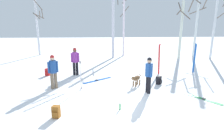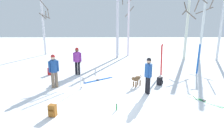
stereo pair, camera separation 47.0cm
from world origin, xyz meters
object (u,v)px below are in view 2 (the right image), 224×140
object	(u,v)px
ski_pair_planted_0	(199,59)
birch_tree_4	(187,27)
birch_tree_2	(118,19)
ski_pair_planted_1	(162,60)
birch_tree_3	(129,24)
birch_tree_5	(204,19)
person_2	(149,73)
dog	(137,79)
birch_tree_1	(44,26)
backpack_2	(51,71)
ski_pair_lying_1	(99,80)
person_0	(78,59)
ski_pair_lying_0	(203,101)
ski_poles_0	(81,74)
backpack_0	(160,81)
birch_tree_6	(223,23)
water_bottle_0	(117,107)
person_1	(54,69)
backpack_1	(53,111)

from	to	relation	value
ski_pair_planted_0	birch_tree_4	bearing A→B (deg)	79.80
birch_tree_2	birch_tree_4	distance (m)	5.87
ski_pair_planted_1	birch_tree_3	world-z (taller)	birch_tree_3
birch_tree_5	person_2	bearing A→B (deg)	-125.78
person_2	dog	xyz separation A→B (m)	(-0.40, 1.01, -0.59)
dog	birch_tree_4	xyz separation A→B (m)	(5.01, 7.00, 2.33)
birch_tree_4	birch_tree_1	bearing A→B (deg)	169.52
ski_pair_planted_1	birch_tree_2	distance (m)	6.55
backpack_2	birch_tree_4	xyz separation A→B (m)	(10.18, 4.83, 2.50)
ski_pair_lying_1	birch_tree_4	world-z (taller)	birch_tree_4
person_0	dog	size ratio (longest dim) A/B	2.46
ski_pair_lying_0	birch_tree_3	size ratio (longest dim) A/B	0.26
ski_pair_planted_1	ski_pair_lying_1	bearing A→B (deg)	-162.93
ski_pair_planted_1	ski_poles_0	bearing A→B (deg)	-150.43
backpack_0	birch_tree_3	xyz separation A→B (m)	(-1.03, 8.52, 2.72)
backpack_2	dog	bearing A→B (deg)	-22.75
birch_tree_6	water_bottle_0	bearing A→B (deg)	-133.11
birch_tree_1	birch_tree_4	xyz separation A→B (m)	(12.82, -2.37, -0.06)
backpack_2	birch_tree_1	xyz separation A→B (m)	(-2.65, 7.20, 2.56)
ski_pair_planted_1	backpack_2	bearing A→B (deg)	-179.76
birch_tree_5	birch_tree_6	size ratio (longest dim) A/B	1.09
ski_pair_planted_1	birch_tree_2	world-z (taller)	birch_tree_2
ski_pair_lying_1	birch_tree_4	size ratio (longest dim) A/B	0.32
ski_poles_0	backpack_2	xyz separation A→B (m)	(-2.34, 2.60, -0.55)
person_1	ski_pair_planted_0	bearing A→B (deg)	17.28
person_0	ski_poles_0	size ratio (longest dim) A/B	1.20
person_0	birch_tree_4	distance (m)	9.86
backpack_0	backpack_1	bearing A→B (deg)	-143.70
birch_tree_2	birch_tree_5	size ratio (longest dim) A/B	0.98
person_2	water_bottle_0	distance (m)	2.44
dog	water_bottle_0	bearing A→B (deg)	-111.74
ski_pair_lying_1	birch_tree_6	distance (m)	11.72
birch_tree_6	backpack_1	bearing A→B (deg)	-138.34
ski_pair_planted_1	ski_pair_planted_0	bearing A→B (deg)	5.51
ski_pair_lying_1	backpack_1	world-z (taller)	backpack_1
ski_pair_planted_1	ski_pair_lying_0	distance (m)	4.27
person_2	water_bottle_0	world-z (taller)	person_2
ski_pair_planted_0	backpack_1	distance (m)	9.51
backpack_0	birch_tree_1	world-z (taller)	birch_tree_1
person_0	ski_pair_lying_1	bearing A→B (deg)	-41.13
ski_poles_0	birch_tree_4	bearing A→B (deg)	43.46
ski_pair_lying_0	backpack_1	distance (m)	6.21
water_bottle_0	birch_tree_5	world-z (taller)	birch_tree_5
birch_tree_1	person_2	bearing A→B (deg)	-51.65
backpack_2	birch_tree_1	world-z (taller)	birch_tree_1
water_bottle_0	birch_tree_6	world-z (taller)	birch_tree_6
ski_pair_planted_1	birch_tree_5	bearing A→B (deg)	48.31
birch_tree_4	water_bottle_0	bearing A→B (deg)	-122.08
person_1	birch_tree_2	world-z (taller)	birch_tree_2
person_0	ski_pair_lying_0	size ratio (longest dim) A/B	1.17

